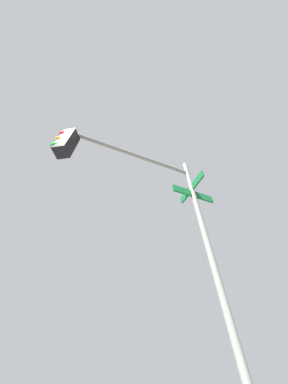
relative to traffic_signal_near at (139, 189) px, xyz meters
name	(u,v)px	position (x,y,z in m)	size (l,w,h in m)	color
traffic_signal_near	(139,189)	(0.00, 0.00, 0.00)	(3.34, 2.16, 5.73)	slate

